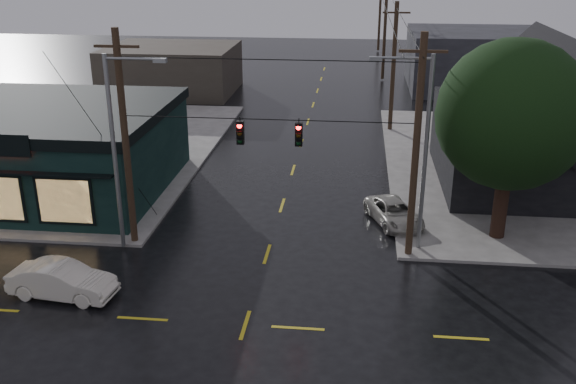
# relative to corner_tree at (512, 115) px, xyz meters

# --- Properties ---
(ground_plane) EXTENTS (160.00, 160.00, 0.00)m
(ground_plane) POSITION_rel_corner_tree_xyz_m (-10.92, -8.87, -6.19)
(ground_plane) COLOR black
(sidewalk_nw) EXTENTS (28.00, 28.00, 0.15)m
(sidewalk_nw) POSITION_rel_corner_tree_xyz_m (-30.92, 11.13, -6.11)
(sidewalk_nw) COLOR slate
(sidewalk_nw) RESTS_ON ground
(pizza_shop) EXTENTS (16.30, 12.34, 4.90)m
(pizza_shop) POSITION_rel_corner_tree_xyz_m (-25.92, 4.07, -3.63)
(pizza_shop) COLOR black
(pizza_shop) RESTS_ON ground
(ne_building) EXTENTS (12.60, 11.60, 8.75)m
(ne_building) POSITION_rel_corner_tree_xyz_m (4.08, 8.13, -1.71)
(ne_building) COLOR black
(ne_building) RESTS_ON ground
(corner_tree) EXTENTS (6.95, 6.95, 9.54)m
(corner_tree) POSITION_rel_corner_tree_xyz_m (0.00, 0.00, 0.00)
(corner_tree) COLOR black
(corner_tree) RESTS_ON ground
(utility_pole_nw) EXTENTS (2.00, 0.32, 10.15)m
(utility_pole_nw) POSITION_rel_corner_tree_xyz_m (-17.42, -2.37, -6.19)
(utility_pole_nw) COLOR black
(utility_pole_nw) RESTS_ON ground
(utility_pole_ne) EXTENTS (2.00, 0.32, 10.15)m
(utility_pole_ne) POSITION_rel_corner_tree_xyz_m (-4.42, -2.37, -6.19)
(utility_pole_ne) COLOR black
(utility_pole_ne) RESTS_ON ground
(utility_pole_far_a) EXTENTS (2.00, 0.32, 9.65)m
(utility_pole_far_a) POSITION_rel_corner_tree_xyz_m (-4.42, 19.13, -6.19)
(utility_pole_far_a) COLOR black
(utility_pole_far_a) RESTS_ON ground
(utility_pole_far_b) EXTENTS (2.00, 0.32, 9.15)m
(utility_pole_far_b) POSITION_rel_corner_tree_xyz_m (-4.42, 39.13, -6.19)
(utility_pole_far_b) COLOR black
(utility_pole_far_b) RESTS_ON ground
(utility_pole_far_c) EXTENTS (2.00, 0.32, 9.15)m
(utility_pole_far_c) POSITION_rel_corner_tree_xyz_m (-4.42, 59.13, -6.19)
(utility_pole_far_c) COLOR black
(utility_pole_far_c) RESTS_ON ground
(span_signal_assembly) EXTENTS (13.00, 0.48, 1.23)m
(span_signal_assembly) POSITION_rel_corner_tree_xyz_m (-10.82, -2.37, -0.49)
(span_signal_assembly) COLOR black
(span_signal_assembly) RESTS_ON ground
(streetlight_nw) EXTENTS (5.40, 0.30, 9.15)m
(streetlight_nw) POSITION_rel_corner_tree_xyz_m (-17.72, -3.07, -6.19)
(streetlight_nw) COLOR gray
(streetlight_nw) RESTS_ON ground
(streetlight_ne) EXTENTS (5.40, 0.30, 9.15)m
(streetlight_ne) POSITION_rel_corner_tree_xyz_m (-3.92, -1.67, -6.19)
(streetlight_ne) COLOR gray
(streetlight_ne) RESTS_ON ground
(bg_building_west) EXTENTS (12.00, 10.00, 4.40)m
(bg_building_west) POSITION_rel_corner_tree_xyz_m (-24.92, 31.13, -3.99)
(bg_building_west) COLOR #3A322A
(bg_building_west) RESTS_ON ground
(bg_building_east) EXTENTS (14.00, 12.00, 5.60)m
(bg_building_east) POSITION_rel_corner_tree_xyz_m (5.08, 36.13, -3.39)
(bg_building_east) COLOR #232328
(bg_building_east) RESTS_ON ground
(sedan_cream) EXTENTS (4.51, 2.01, 1.44)m
(sedan_cream) POSITION_rel_corner_tree_xyz_m (-18.64, -7.57, -5.47)
(sedan_cream) COLOR silver
(sedan_cream) RESTS_ON ground
(suv_silver) EXTENTS (3.33, 4.65, 1.18)m
(suv_silver) POSITION_rel_corner_tree_xyz_m (-4.92, 1.32, -5.60)
(suv_silver) COLOR #A9A69C
(suv_silver) RESTS_ON ground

